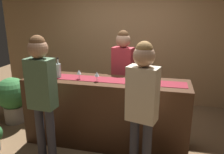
% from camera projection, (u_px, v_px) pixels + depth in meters
% --- Properties ---
extents(ground_plane, '(10.00, 10.00, 0.00)m').
position_uv_depth(ground_plane, '(106.00, 142.00, 3.62)').
color(ground_plane, brown).
extents(back_wall, '(6.00, 0.12, 2.90)m').
position_uv_depth(back_wall, '(128.00, 37.00, 4.99)').
color(back_wall, tan).
rests_on(back_wall, ground).
extents(bar_counter, '(2.42, 0.60, 1.04)m').
position_uv_depth(bar_counter, '(105.00, 112.00, 3.48)').
color(bar_counter, '#3D2314').
rests_on(bar_counter, ground).
extents(counter_runner_cloth, '(2.30, 0.28, 0.01)m').
position_uv_depth(counter_runner_cloth, '(105.00, 80.00, 3.33)').
color(counter_runner_cloth, maroon).
rests_on(counter_runner_cloth, bar_counter).
extents(wine_bottle_green, '(0.07, 0.07, 0.30)m').
position_uv_depth(wine_bottle_green, '(41.00, 69.00, 3.46)').
color(wine_bottle_green, '#194723').
rests_on(wine_bottle_green, bar_counter).
extents(wine_bottle_amber, '(0.07, 0.07, 0.30)m').
position_uv_depth(wine_bottle_amber, '(148.00, 75.00, 3.14)').
color(wine_bottle_amber, brown).
rests_on(wine_bottle_amber, bar_counter).
extents(wine_bottle_clear, '(0.07, 0.07, 0.30)m').
position_uv_depth(wine_bottle_clear, '(58.00, 70.00, 3.42)').
color(wine_bottle_clear, '#B2C6C1').
rests_on(wine_bottle_clear, bar_counter).
extents(wine_glass_near_customer, '(0.07, 0.07, 0.14)m').
position_uv_depth(wine_glass_near_customer, '(97.00, 74.00, 3.22)').
color(wine_glass_near_customer, silver).
rests_on(wine_glass_near_customer, bar_counter).
extents(wine_glass_mid_counter, '(0.07, 0.07, 0.14)m').
position_uv_depth(wine_glass_mid_counter, '(135.00, 76.00, 3.15)').
color(wine_glass_mid_counter, silver).
rests_on(wine_glass_mid_counter, bar_counter).
extents(wine_glass_far_end, '(0.07, 0.07, 0.14)m').
position_uv_depth(wine_glass_far_end, '(79.00, 72.00, 3.33)').
color(wine_glass_far_end, silver).
rests_on(wine_glass_far_end, bar_counter).
extents(bartender, '(0.37, 0.26, 1.71)m').
position_uv_depth(bartender, '(123.00, 69.00, 3.83)').
color(bartender, '#26262B').
rests_on(bartender, ground).
extents(customer_sipping, '(0.38, 0.28, 1.71)m').
position_uv_depth(customer_sipping, '(142.00, 99.00, 2.56)').
color(customer_sipping, '#33333D').
rests_on(customer_sipping, ground).
extents(customer_browsing, '(0.35, 0.24, 1.73)m').
position_uv_depth(customer_browsing, '(41.00, 88.00, 2.86)').
color(customer_browsing, '#33333D').
rests_on(customer_browsing, ground).
extents(potted_plant_tall, '(0.58, 0.58, 0.85)m').
position_uv_depth(potted_plant_tall, '(13.00, 97.00, 4.17)').
color(potted_plant_tall, '#9E9389').
rests_on(potted_plant_tall, ground).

